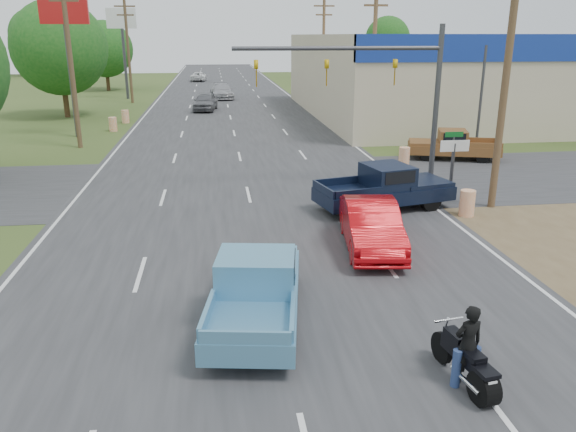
{
  "coord_description": "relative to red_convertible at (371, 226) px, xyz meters",
  "views": [
    {
      "loc": [
        -1.31,
        -7.19,
        6.52
      ],
      "look_at": [
        0.78,
        8.86,
        1.3
      ],
      "focal_mm": 35.0,
      "sensor_mm": 36.0,
      "label": 1
    }
  ],
  "objects": [
    {
      "name": "navy_pickup",
      "position": [
        1.78,
        4.15,
        0.13
      ],
      "size": [
        5.63,
        3.21,
        1.76
      ],
      "rotation": [
        0.0,
        0.0,
        -1.34
      ],
      "color": "black",
      "rests_on": "ground"
    },
    {
      "name": "utility_pole_6",
      "position": [
        -12.99,
        42.85,
        4.56
      ],
      "size": [
        2.0,
        0.28,
        10.0
      ],
      "color": "#4C3823",
      "rests_on": "ground"
    },
    {
      "name": "rider",
      "position": [
        -0.17,
        -7.43,
        0.05
      ],
      "size": [
        0.64,
        0.47,
        1.61
      ],
      "primitive_type": "imported",
      "rotation": [
        0.0,
        0.0,
        3.3
      ],
      "color": "black",
      "rests_on": "ground"
    },
    {
      "name": "pole_sign_left_near",
      "position": [
        -13.99,
        22.85,
        6.41
      ],
      "size": [
        3.0,
        0.35,
        9.2
      ],
      "color": "#3F3F44",
      "rests_on": "ground"
    },
    {
      "name": "utility_pole_3",
      "position": [
        6.01,
        39.85,
        4.56
      ],
      "size": [
        2.0,
        0.28,
        10.0
      ],
      "color": "#4C3823",
      "rests_on": "ground"
    },
    {
      "name": "barrel_2",
      "position": [
        -11.99,
        24.85,
        -0.26
      ],
      "size": [
        0.56,
        0.56,
        1.0
      ],
      "primitive_type": "cylinder",
      "color": "orange",
      "rests_on": "ground"
    },
    {
      "name": "barrel_1",
      "position": [
        4.91,
        11.35,
        -0.26
      ],
      "size": [
        0.56,
        0.56,
        1.0
      ],
      "primitive_type": "cylinder",
      "color": "orange",
      "rests_on": "ground"
    },
    {
      "name": "tree_2",
      "position": [
        -17.69,
        56.85,
        4.19
      ],
      "size": [
        6.72,
        6.72,
        8.32
      ],
      "color": "#422D19",
      "rests_on": "ground"
    },
    {
      "name": "barrel_3",
      "position": [
        -11.69,
        28.85,
        -0.26
      ],
      "size": [
        0.56,
        0.56,
        1.0
      ],
      "primitive_type": "cylinder",
      "color": "orange",
      "rests_on": "ground"
    },
    {
      "name": "barrel_0",
      "position": [
        4.51,
        2.85,
        -0.26
      ],
      "size": [
        0.56,
        0.56,
        1.0
      ],
      "primitive_type": "cylinder",
      "color": "orange",
      "rests_on": "ground"
    },
    {
      "name": "pole_sign_left_far",
      "position": [
        -13.99,
        46.85,
        6.41
      ],
      "size": [
        3.0,
        0.35,
        9.2
      ],
      "color": "#3F3F44",
      "rests_on": "ground"
    },
    {
      "name": "tree_1",
      "position": [
        -16.99,
        32.85,
        4.81
      ],
      "size": [
        7.56,
        7.56,
        9.36
      ],
      "color": "#422D19",
      "rests_on": "ground"
    },
    {
      "name": "red_convertible",
      "position": [
        0.0,
        0.0,
        0.0
      ],
      "size": [
        2.16,
        4.78,
        1.52
      ],
      "primitive_type": "imported",
      "rotation": [
        0.0,
        0.0,
        -0.12
      ],
      "color": "#BB080E",
      "rests_on": "ground"
    },
    {
      "name": "brown_pickup",
      "position": [
        8.05,
        12.72,
        0.05
      ],
      "size": [
        5.19,
        3.18,
        1.61
      ],
      "rotation": [
        0.0,
        0.0,
        1.28
      ],
      "color": "black",
      "rests_on": "ground"
    },
    {
      "name": "utility_pole_2",
      "position": [
        6.01,
        21.85,
        4.56
      ],
      "size": [
        2.0,
        0.28,
        10.0
      ],
      "color": "#4C3823",
      "rests_on": "ground"
    },
    {
      "name": "distant_car_silver",
      "position": [
        -3.91,
        45.54,
        0.03
      ],
      "size": [
        2.64,
        5.59,
        1.58
      ],
      "primitive_type": "imported",
      "rotation": [
        0.0,
        0.0,
        0.08
      ],
      "color": "#A3A3A7",
      "rests_on": "ground"
    },
    {
      "name": "utility_pole_1",
      "position": [
        6.01,
        3.85,
        4.56
      ],
      "size": [
        2.0,
        0.28,
        10.0
      ],
      "color": "#4C3823",
      "rests_on": "ground"
    },
    {
      "name": "cross_road",
      "position": [
        -3.49,
        8.85,
        -0.75
      ],
      "size": [
        120.0,
        10.0,
        0.02
      ],
      "primitive_type": "cube",
      "color": "#2D2D30",
      "rests_on": "ground"
    },
    {
      "name": "motorcycle",
      "position": [
        -0.16,
        -7.48,
        -0.28
      ],
      "size": [
        0.74,
        2.14,
        1.09
      ],
      "rotation": [
        0.0,
        0.0,
        0.16
      ],
      "color": "black",
      "rests_on": "ground"
    },
    {
      "name": "signal_mast",
      "position": [
        2.34,
        7.85,
        4.04
      ],
      "size": [
        9.12,
        0.4,
        7.0
      ],
      "color": "#3F3F44",
      "rests_on": "ground"
    },
    {
      "name": "distant_car_grey",
      "position": [
        -5.58,
        35.6,
        0.03
      ],
      "size": [
        2.43,
        4.83,
        1.58
      ],
      "primitive_type": "imported",
      "rotation": [
        0.0,
        0.0,
        -0.13
      ],
      "color": "slate",
      "rests_on": "ground"
    },
    {
      "name": "blue_pickup",
      "position": [
        -3.97,
        -4.24,
        0.08
      ],
      "size": [
        2.73,
        5.3,
        1.68
      ],
      "rotation": [
        0.0,
        0.0,
        -0.16
      ],
      "color": "black",
      "rests_on": "ground"
    },
    {
      "name": "utility_pole_5",
      "position": [
        -12.99,
        18.85,
        4.56
      ],
      "size": [
        2.0,
        0.28,
        10.0
      ],
      "color": "#4C3823",
      "rests_on": "ground"
    },
    {
      "name": "distant_car_white",
      "position": [
        -6.92,
        70.52,
        -0.11
      ],
      "size": [
        2.45,
        4.83,
        1.31
      ],
      "primitive_type": "imported",
      "rotation": [
        0.0,
        0.0,
        3.08
      ],
      "color": "white",
      "rests_on": "ground"
    },
    {
      "name": "tree_6",
      "position": [
        -33.49,
        85.85,
        5.74
      ],
      "size": [
        8.82,
        8.82,
        10.92
      ],
      "color": "#422D19",
      "rests_on": "ground"
    },
    {
      "name": "street_name_sign",
      "position": [
        5.31,
        6.35,
        0.85
      ],
      "size": [
        0.8,
        0.08,
        2.61
      ],
      "color": "#3F3F44",
      "rests_on": "ground"
    },
    {
      "name": "lane_sign",
      "position": [
        4.71,
        4.85,
        1.14
      ],
      "size": [
        1.2,
        0.08,
        2.52
      ],
      "color": "#3F3F44",
      "rests_on": "ground"
    },
    {
      "name": "main_road",
      "position": [
        -3.49,
        30.85,
        -0.75
      ],
      "size": [
        15.0,
        180.0,
        0.02
      ],
      "primitive_type": "cube",
      "color": "#2D2D30",
      "rests_on": "ground"
    },
    {
      "name": "tree_5",
      "position": [
        26.51,
        85.85,
        5.12
      ],
      "size": [
        7.98,
        7.98,
        9.88
      ],
      "color": "#422D19",
      "rests_on": "ground"
    },
    {
      "name": "dirt_verge",
      "position": [
        7.51,
        0.85,
        -0.76
      ],
      "size": [
        8.0,
        18.0,
        0.01
      ],
      "primitive_type": "cube",
      "color": "brown",
      "rests_on": "ground"
    }
  ]
}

